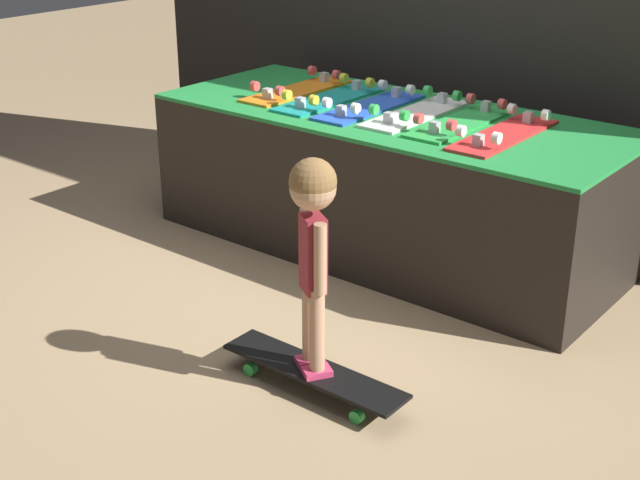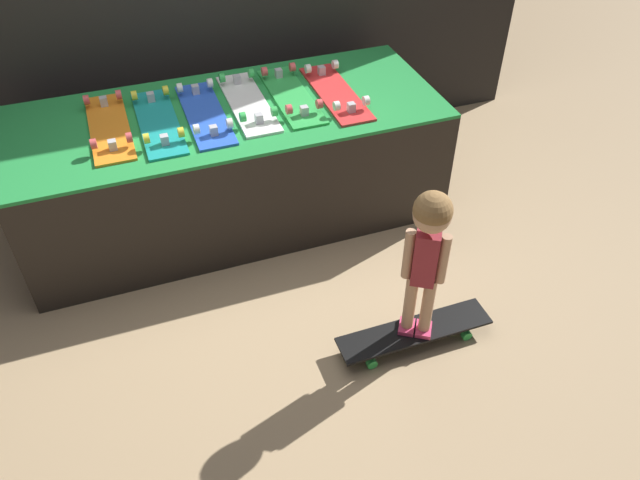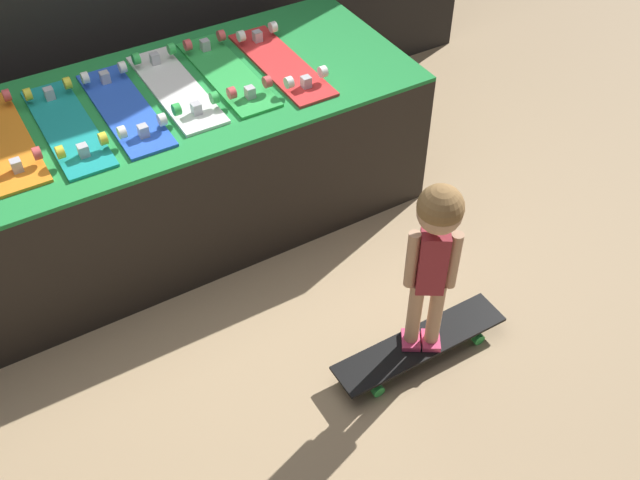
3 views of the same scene
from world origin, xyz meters
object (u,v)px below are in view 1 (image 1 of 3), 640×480
(skateboard_orange_on_rack, at_px, (297,89))
(skateboard_green_on_rack, at_px, (461,121))
(skateboard_white_on_rack, at_px, (416,112))
(skateboard_on_floor, at_px, (313,373))
(skateboard_teal_on_rack, at_px, (330,98))
(skateboard_red_on_rack, at_px, (504,133))
(skateboard_blue_on_rack, at_px, (370,105))
(child, at_px, (313,226))

(skateboard_orange_on_rack, distance_m, skateboard_green_on_rack, 1.02)
(skateboard_white_on_rack, distance_m, skateboard_on_floor, 1.58)
(skateboard_teal_on_rack, bearing_deg, skateboard_green_on_rack, 2.69)
(skateboard_orange_on_rack, xyz_separation_m, skateboard_red_on_rack, (1.28, -0.06, 0.00))
(skateboard_blue_on_rack, xyz_separation_m, skateboard_on_floor, (0.70, -1.32, -0.66))
(skateboard_blue_on_rack, relative_size, child, 0.86)
(skateboard_on_floor, bearing_deg, skateboard_orange_on_rack, 131.74)
(skateboard_blue_on_rack, xyz_separation_m, skateboard_red_on_rack, (0.77, -0.02, 0.00))
(skateboard_blue_on_rack, xyz_separation_m, child, (0.70, -1.32, -0.06))
(skateboard_blue_on_rack, bearing_deg, skateboard_green_on_rack, 3.71)
(skateboard_blue_on_rack, bearing_deg, skateboard_on_floor, -62.06)
(skateboard_teal_on_rack, xyz_separation_m, child, (0.96, -1.32, -0.06))
(skateboard_white_on_rack, relative_size, skateboard_red_on_rack, 1.00)
(skateboard_orange_on_rack, distance_m, skateboard_red_on_rack, 1.28)
(skateboard_white_on_rack, height_order, skateboard_on_floor, skateboard_white_on_rack)
(skateboard_on_floor, bearing_deg, skateboard_white_on_rack, 108.14)
(skateboard_red_on_rack, xyz_separation_m, child, (-0.07, -1.30, -0.06))
(skateboard_on_floor, xyz_separation_m, child, (0.00, 0.00, 0.61))
(skateboard_green_on_rack, bearing_deg, skateboard_red_on_rack, -11.79)
(skateboard_orange_on_rack, height_order, skateboard_blue_on_rack, same)
(child, bearing_deg, skateboard_blue_on_rack, 150.17)
(skateboard_green_on_rack, distance_m, child, 1.37)
(skateboard_red_on_rack, distance_m, skateboard_on_floor, 1.46)
(skateboard_white_on_rack, bearing_deg, skateboard_teal_on_rack, -175.37)
(skateboard_orange_on_rack, bearing_deg, skateboard_green_on_rack, -0.18)
(skateboard_red_on_rack, height_order, child, child)
(skateboard_red_on_rack, relative_size, skateboard_on_floor, 0.91)
(skateboard_teal_on_rack, height_order, skateboard_red_on_rack, same)
(skateboard_green_on_rack, xyz_separation_m, child, (0.19, -1.35, -0.06))
(skateboard_red_on_rack, bearing_deg, skateboard_teal_on_rack, 179.03)
(skateboard_green_on_rack, bearing_deg, skateboard_orange_on_rack, 179.82)
(skateboard_white_on_rack, height_order, skateboard_green_on_rack, same)
(skateboard_green_on_rack, relative_size, skateboard_on_floor, 0.91)
(skateboard_teal_on_rack, relative_size, skateboard_white_on_rack, 1.00)
(skateboard_teal_on_rack, xyz_separation_m, skateboard_green_on_rack, (0.77, 0.04, 0.00))
(skateboard_blue_on_rack, relative_size, skateboard_on_floor, 0.91)
(skateboard_teal_on_rack, height_order, skateboard_on_floor, skateboard_teal_on_rack)
(child, bearing_deg, skateboard_on_floor, -147.76)
(skateboard_blue_on_rack, height_order, skateboard_red_on_rack, same)
(skateboard_blue_on_rack, distance_m, skateboard_green_on_rack, 0.51)
(skateboard_on_floor, relative_size, child, 0.94)
(skateboard_white_on_rack, xyz_separation_m, skateboard_on_floor, (0.44, -1.36, -0.66))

